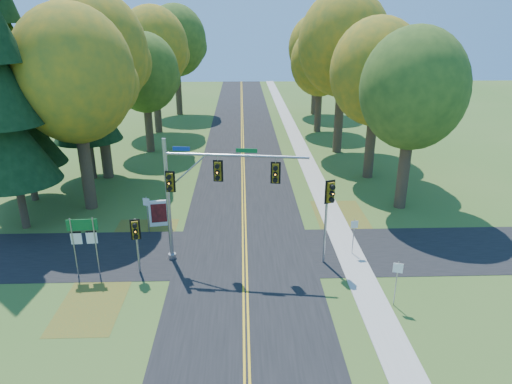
{
  "coord_description": "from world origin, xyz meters",
  "views": [
    {
      "loc": [
        -0.11,
        -22.01,
        13.06
      ],
      "look_at": [
        0.73,
        3.73,
        3.2
      ],
      "focal_mm": 32.0,
      "sensor_mm": 36.0,
      "label": 1
    }
  ],
  "objects_px": {
    "traffic_mast": "(202,186)",
    "info_kiosk": "(159,213)",
    "east_signal_pole": "(329,201)",
    "route_sign_cluster": "(84,235)"
  },
  "relations": [
    {
      "from": "traffic_mast",
      "to": "info_kiosk",
      "type": "relative_size",
      "value": 4.32
    },
    {
      "from": "info_kiosk",
      "to": "traffic_mast",
      "type": "bearing_deg",
      "value": -64.7
    },
    {
      "from": "traffic_mast",
      "to": "info_kiosk",
      "type": "xyz_separation_m",
      "value": [
        -3.37,
        4.82,
        -3.69
      ]
    },
    {
      "from": "east_signal_pole",
      "to": "info_kiosk",
      "type": "height_order",
      "value": "east_signal_pole"
    },
    {
      "from": "traffic_mast",
      "to": "info_kiosk",
      "type": "distance_m",
      "value": 6.95
    },
    {
      "from": "traffic_mast",
      "to": "east_signal_pole",
      "type": "height_order",
      "value": "traffic_mast"
    },
    {
      "from": "traffic_mast",
      "to": "east_signal_pole",
      "type": "bearing_deg",
      "value": 3.03
    },
    {
      "from": "traffic_mast",
      "to": "route_sign_cluster",
      "type": "bearing_deg",
      "value": -159.61
    },
    {
      "from": "traffic_mast",
      "to": "east_signal_pole",
      "type": "relative_size",
      "value": 1.55
    },
    {
      "from": "traffic_mast",
      "to": "route_sign_cluster",
      "type": "xyz_separation_m",
      "value": [
        -6.17,
        -1.36,
        -2.21
      ]
    }
  ]
}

